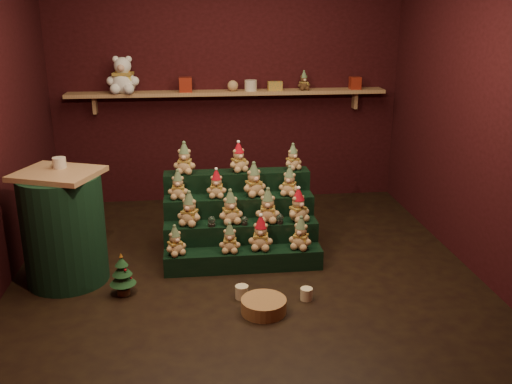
{
  "coord_description": "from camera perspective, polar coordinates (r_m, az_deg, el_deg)",
  "views": [
    {
      "loc": [
        -0.42,
        -4.61,
        2.24
      ],
      "look_at": [
        0.13,
        0.25,
        0.64
      ],
      "focal_mm": 40.0,
      "sensor_mm": 36.0,
      "label": 1
    }
  ],
  "objects": [
    {
      "name": "wicker_basket",
      "position": [
        4.45,
        0.78,
        -11.31
      ],
      "size": [
        0.43,
        0.43,
        0.11
      ],
      "primitive_type": "cylinder",
      "rotation": [
        0.0,
        0.0,
        -0.28
      ],
      "color": "#A67243",
      "rests_on": "ground"
    },
    {
      "name": "teddy_6",
      "position": [
        5.17,
        1.19,
        -1.36
      ],
      "size": [
        0.25,
        0.23,
        0.31
      ],
      "primitive_type": null,
      "rotation": [
        0.0,
        0.0,
        -0.16
      ],
      "color": "tan",
      "rests_on": "riser_tier_midfront"
    },
    {
      "name": "ground",
      "position": [
        5.15,
        -1.17,
        -7.67
      ],
      "size": [
        4.0,
        4.0,
        0.0
      ],
      "primitive_type": "plane",
      "color": "black",
      "rests_on": "ground"
    },
    {
      "name": "mug_right",
      "position": [
        4.64,
        5.06,
        -10.12
      ],
      "size": [
        0.1,
        0.1,
        0.1
      ],
      "primitive_type": "cylinder",
      "color": "beige",
      "rests_on": "ground"
    },
    {
      "name": "gift_tin_cream",
      "position": [
        6.55,
        -0.53,
        10.61
      ],
      "size": [
        0.14,
        0.14,
        0.12
      ],
      "primitive_type": "cylinder",
      "color": "beige",
      "rests_on": "back_shelf"
    },
    {
      "name": "back_shelf",
      "position": [
        6.57,
        -2.79,
        9.85
      ],
      "size": [
        3.6,
        0.26,
        0.24
      ],
      "color": "tan",
      "rests_on": "ground"
    },
    {
      "name": "teddy_10",
      "position": [
        5.31,
        -0.22,
        1.25
      ],
      "size": [
        0.28,
        0.26,
        0.31
      ],
      "primitive_type": null,
      "rotation": [
        0.0,
        0.0,
        0.33
      ],
      "color": "tan",
      "rests_on": "riser_tier_midback"
    },
    {
      "name": "shelf_plush_ball",
      "position": [
        6.54,
        -2.34,
        10.57
      ],
      "size": [
        0.12,
        0.12,
        0.12
      ],
      "primitive_type": "sphere",
      "color": "tan",
      "rests_on": "back_shelf"
    },
    {
      "name": "snow_globe_a",
      "position": [
        5.11,
        -4.46,
        -2.94
      ],
      "size": [
        0.07,
        0.07,
        0.09
      ],
      "color": "black",
      "rests_on": "riser_tier_midfront"
    },
    {
      "name": "white_bear",
      "position": [
        6.53,
        -13.18,
        11.81
      ],
      "size": [
        0.4,
        0.36,
        0.5
      ],
      "primitive_type": null,
      "rotation": [
        0.0,
        0.0,
        -0.12
      ],
      "color": "white",
      "rests_on": "back_shelf"
    },
    {
      "name": "mug_left",
      "position": [
        4.64,
        -1.43,
        -9.97
      ],
      "size": [
        0.11,
        0.11,
        0.11
      ],
      "primitive_type": "cylinder",
      "color": "beige",
      "rests_on": "ground"
    },
    {
      "name": "gift_tin_red_b",
      "position": [
        6.79,
        9.88,
        10.69
      ],
      "size": [
        0.12,
        0.12,
        0.14
      ],
      "primitive_type": "cube",
      "color": "maroon",
      "rests_on": "back_shelf"
    },
    {
      "name": "riser_tier_midback",
      "position": [
        5.43,
        -1.7,
        -3.12
      ],
      "size": [
        1.4,
        0.22,
        0.54
      ],
      "primitive_type": "cube",
      "color": "black",
      "rests_on": "ground"
    },
    {
      "name": "teddy_4",
      "position": [
        5.13,
        -6.67,
        -1.67
      ],
      "size": [
        0.28,
        0.27,
        0.31
      ],
      "primitive_type": null,
      "rotation": [
        0.0,
        0.0,
        -0.41
      ],
      "color": "tan",
      "rests_on": "riser_tier_midfront"
    },
    {
      "name": "teddy_1",
      "position": [
        4.99,
        -2.64,
        -4.6
      ],
      "size": [
        0.21,
        0.19,
        0.26
      ],
      "primitive_type": null,
      "rotation": [
        0.0,
        0.0,
        -0.12
      ],
      "color": "tan",
      "rests_on": "riser_tier_front"
    },
    {
      "name": "snow_globe_c",
      "position": [
        5.16,
        2.39,
        -2.67
      ],
      "size": [
        0.07,
        0.07,
        0.09
      ],
      "color": "black",
      "rests_on": "riser_tier_midfront"
    },
    {
      "name": "riser_tier_midfront",
      "position": [
        5.26,
        -1.49,
        -4.9
      ],
      "size": [
        1.4,
        0.22,
        0.36
      ],
      "primitive_type": "cube",
      "color": "black",
      "rests_on": "ground"
    },
    {
      "name": "table_ornament",
      "position": [
        4.95,
        -19.07,
        2.79
      ],
      "size": [
        0.11,
        0.11,
        0.09
      ],
      "primitive_type": "cylinder",
      "color": "beige",
      "rests_on": "side_table"
    },
    {
      "name": "scarf_gift_box",
      "position": [
        6.59,
        1.91,
        10.55
      ],
      "size": [
        0.16,
        0.1,
        0.1
      ],
      "primitive_type": "cube",
      "color": "orange",
      "rests_on": "back_shelf"
    },
    {
      "name": "teddy_0",
      "position": [
        4.99,
        -8.1,
        -4.82
      ],
      "size": [
        0.25,
        0.24,
        0.26
      ],
      "primitive_type": null,
      "rotation": [
        0.0,
        0.0,
        0.52
      ],
      "color": "tan",
      "rests_on": "riser_tier_front"
    },
    {
      "name": "gift_tin_red_a",
      "position": [
        6.52,
        -7.06,
        10.61
      ],
      "size": [
        0.14,
        0.14,
        0.16
      ],
      "primitive_type": "cube",
      "color": "maroon",
      "rests_on": "back_shelf"
    },
    {
      "name": "side_table",
      "position": [
        5.02,
        -18.68,
        -3.4
      ],
      "size": [
        0.78,
        0.72,
        0.97
      ],
      "rotation": [
        0.0,
        0.0,
        -0.37
      ],
      "color": "tan",
      "rests_on": "ground"
    },
    {
      "name": "mini_christmas_tree",
      "position": [
        4.77,
        -13.22,
        -8.04
      ],
      "size": [
        0.21,
        0.21,
        0.36
      ],
      "rotation": [
        0.0,
        0.0,
        0.06
      ],
      "color": "#452D18",
      "rests_on": "ground"
    },
    {
      "name": "teddy_3",
      "position": [
        5.07,
        4.51,
        -4.11
      ],
      "size": [
        0.27,
        0.26,
        0.29
      ],
      "primitive_type": null,
      "rotation": [
        0.0,
        0.0,
        -0.48
      ],
      "color": "tan",
      "rests_on": "riser_tier_front"
    },
    {
      "name": "teddy_2",
      "position": [
        5.04,
        0.48,
        -4.12
      ],
      "size": [
        0.25,
        0.23,
        0.3
      ],
      "primitive_type": null,
      "rotation": [
        0.0,
        0.0,
        -0.19
      ],
      "color": "tan",
      "rests_on": "riser_tier_front"
    },
    {
      "name": "riser_tier_front",
      "position": [
        5.1,
        -1.26,
        -6.79
      ],
      "size": [
        1.4,
        0.22,
        0.18
      ],
      "primitive_type": "cube",
      "color": "black",
      "rests_on": "ground"
    },
    {
      "name": "teddy_5",
      "position": [
        5.14,
        -2.58,
        -1.5
      ],
      "size": [
        0.26,
        0.24,
        0.31
      ],
      "primitive_type": null,
      "rotation": [
        0.0,
        0.0,
        0.21
      ],
      "color": "tan",
      "rests_on": "riser_tier_midfront"
    },
    {
      "name": "teddy_7",
      "position": [
        5.2,
        4.24,
        -1.33
      ],
      "size": [
        0.28,
        0.27,
        0.3
      ],
      "primitive_type": null,
      "rotation": [
        0.0,
        0.0,
        0.5
      ],
      "color": "tan",
      "rests_on": "riser_tier_midfront"
    },
    {
      "name": "riser_tier_back",
      "position": [
        5.61,
        -1.9,
        -1.45
      ],
      "size": [
        1.4,
        0.22,
        0.72
      ],
      "primitive_type": "cube",
      "color": "black",
      "rests_on": "ground"
    },
    {
      "name": "snow_globe_b",
      "position": [
        5.13,
        -1.16,
        -2.88
      ],
      "size": [
        0.06,
        0.06,
        0.08
      ],
      "color": "black",
      "rests_on": "riser_tier_midfront"
    },
    {
      "name": "back_wall",
      "position": [
        6.73,
        -2.91,
        10.95
      ],
      "size": [
        4.0,
        0.1,
        2.8
      ],
      "primitive_type": "cube",
      "color": "black",
      "rests_on": "ground"
    },
    {
      "name": "right_wall",
      "position": [
        5.3,
        21.6,
        7.76
      ],
      "size": [
        0.1,
        4.0,
        2.8
      ],
      "primitive_type": "cube",
      "color": "black",
      "rests_on": "ground"
    },
    {
      "name": "teddy_9",
      "position": [
        5.29,
        -3.97,
        0.83
      ],
      "size": [
        0.2,
        0.19,
        0.26
      ],
      "primitive_type": null,
      "rotation": [
        0.0,
        0.0,
        -0.12
      ],
      "color": "tan",
      "rests_on": "riser_tier_midback"
    },
    {
      "name": "teddy_11",
      "position": [
        5.34,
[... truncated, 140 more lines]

